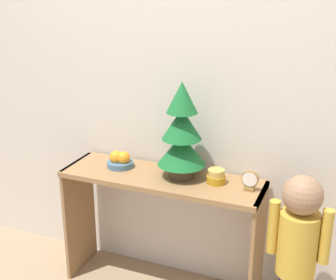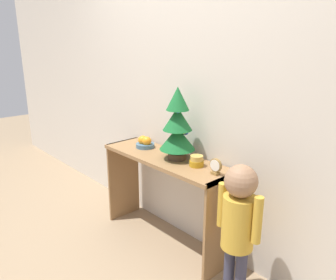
# 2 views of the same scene
# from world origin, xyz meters

# --- Properties ---
(back_wall) EXTENTS (7.00, 0.05, 2.50)m
(back_wall) POSITION_xyz_m (0.00, 0.41, 1.25)
(back_wall) COLOR beige
(back_wall) RESTS_ON ground_plane
(console_table) EXTENTS (1.18, 0.37, 0.75)m
(console_table) POSITION_xyz_m (0.00, 0.18, 0.58)
(console_table) COLOR olive
(console_table) RESTS_ON ground_plane
(mini_tree) EXTENTS (0.27, 0.27, 0.56)m
(mini_tree) POSITION_xyz_m (0.11, 0.22, 1.02)
(mini_tree) COLOR #4C3828
(mini_tree) RESTS_ON console_table
(fruit_bowl) EXTENTS (0.16, 0.16, 0.10)m
(fruit_bowl) POSITION_xyz_m (-0.29, 0.22, 0.79)
(fruit_bowl) COLOR #476B84
(fruit_bowl) RESTS_ON console_table
(singing_bowl) EXTENTS (0.10, 0.10, 0.08)m
(singing_bowl) POSITION_xyz_m (0.32, 0.21, 0.79)
(singing_bowl) COLOR #B78419
(singing_bowl) RESTS_ON console_table
(desk_clock) EXTENTS (0.09, 0.04, 0.11)m
(desk_clock) POSITION_xyz_m (0.51, 0.19, 0.81)
(desk_clock) COLOR olive
(desk_clock) RESTS_ON console_table
(child_figure) EXTENTS (0.32, 0.20, 0.93)m
(child_figure) POSITION_xyz_m (0.80, 0.07, 0.59)
(child_figure) COLOR #38384C
(child_figure) RESTS_ON ground_plane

